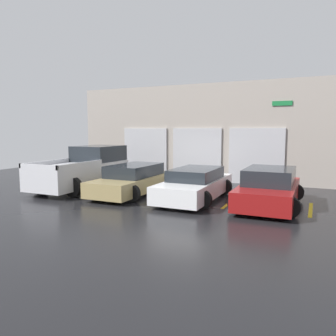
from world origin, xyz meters
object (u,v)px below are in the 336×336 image
object	(u,v)px
pickup_truck	(85,169)
van_right	(134,180)
sedan_white	(195,184)
sedan_side	(269,188)

from	to	relation	value
pickup_truck	van_right	world-z (taller)	pickup_truck
sedan_white	van_right	bearing A→B (deg)	179.92
van_right	sedan_side	bearing A→B (deg)	-0.01
pickup_truck	sedan_white	distance (m)	5.48
sedan_side	van_right	distance (m)	5.47
sedan_side	van_right	bearing A→B (deg)	179.99
pickup_truck	sedan_white	xyz separation A→B (m)	(5.47, -0.28, -0.31)
sedan_white	sedan_side	world-z (taller)	sedan_side
sedan_white	pickup_truck	bearing A→B (deg)	177.10
sedan_side	van_right	xyz separation A→B (m)	(-5.47, 0.00, -0.04)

